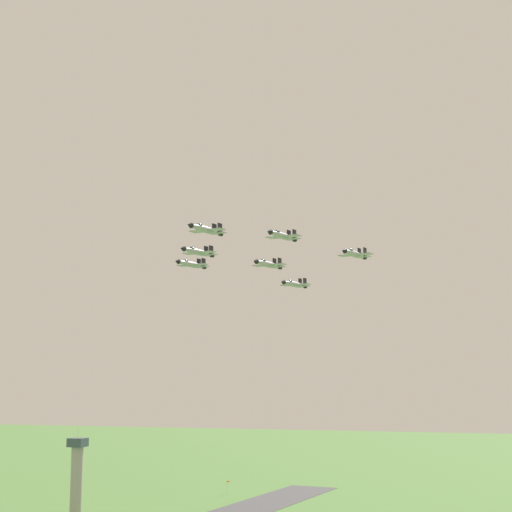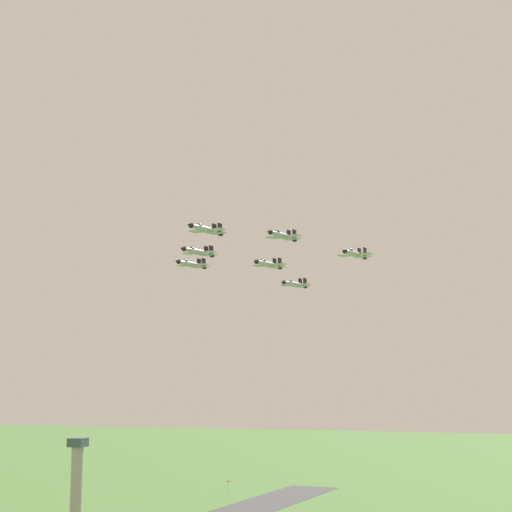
{
  "view_description": "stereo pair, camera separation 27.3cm",
  "coord_description": "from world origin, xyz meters",
  "px_view_note": "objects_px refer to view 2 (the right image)",
  "views": [
    {
      "loc": [
        114.3,
        -241.92,
        51.68
      ],
      "look_at": [
        35.7,
        11.55,
        91.98
      ],
      "focal_mm": 57.29,
      "sensor_mm": 36.0,
      "label": 1
    },
    {
      "loc": [
        114.56,
        -241.84,
        51.68
      ],
      "look_at": [
        35.7,
        11.55,
        91.98
      ],
      "focal_mm": 57.29,
      "sensor_mm": 36.0,
      "label": 2
    }
  ],
  "objects_px": {
    "jet_left_wingman": "(282,236)",
    "jet_trailing": "(294,284)",
    "windsock": "(229,482)",
    "jet_lead": "(206,229)",
    "jet_right_outer": "(191,264)",
    "jet_slot_rear": "(268,264)",
    "jet_right_wingman": "(198,252)",
    "jet_left_outer": "(355,254)",
    "control_tower": "(77,477)"
  },
  "relations": [
    {
      "from": "jet_slot_rear",
      "to": "jet_left_outer",
      "type": "bearing_deg",
      "value": 89.06
    },
    {
      "from": "windsock",
      "to": "jet_right_wingman",
      "type": "distance_m",
      "value": 148.06
    },
    {
      "from": "jet_lead",
      "to": "jet_trailing",
      "type": "relative_size",
      "value": 1.04
    },
    {
      "from": "jet_right_wingman",
      "to": "jet_trailing",
      "type": "relative_size",
      "value": 1.04
    },
    {
      "from": "jet_right_outer",
      "to": "jet_left_outer",
      "type": "bearing_deg",
      "value": 89.22
    },
    {
      "from": "windsock",
      "to": "jet_right_outer",
      "type": "height_order",
      "value": "jet_right_outer"
    },
    {
      "from": "jet_lead",
      "to": "jet_trailing",
      "type": "xyz_separation_m",
      "value": [
        13.16,
        54.45,
        -10.89
      ]
    },
    {
      "from": "jet_slot_rear",
      "to": "jet_trailing",
      "type": "height_order",
      "value": "jet_slot_rear"
    },
    {
      "from": "jet_left_wingman",
      "to": "jet_right_wingman",
      "type": "bearing_deg",
      "value": -90.66
    },
    {
      "from": "jet_lead",
      "to": "jet_right_wingman",
      "type": "relative_size",
      "value": 1.0
    },
    {
      "from": "jet_lead",
      "to": "jet_right_wingman",
      "type": "distance_m",
      "value": 24.69
    },
    {
      "from": "jet_right_outer",
      "to": "control_tower",
      "type": "bearing_deg",
      "value": -86.68
    },
    {
      "from": "jet_lead",
      "to": "jet_left_wingman",
      "type": "bearing_deg",
      "value": 138.67
    },
    {
      "from": "jet_slot_rear",
      "to": "jet_left_wingman",
      "type": "bearing_deg",
      "value": 39.42
    },
    {
      "from": "jet_left_wingman",
      "to": "jet_trailing",
      "type": "xyz_separation_m",
      "value": [
        -6.65,
        40.03,
        -10.4
      ]
    },
    {
      "from": "jet_right_outer",
      "to": "jet_lead",
      "type": "bearing_deg",
      "value": 39.59
    },
    {
      "from": "jet_lead",
      "to": "jet_right_outer",
      "type": "relative_size",
      "value": 0.99
    },
    {
      "from": "jet_trailing",
      "to": "control_tower",
      "type": "bearing_deg",
      "value": -73.59
    },
    {
      "from": "control_tower",
      "to": "jet_left_wingman",
      "type": "bearing_deg",
      "value": -22.61
    },
    {
      "from": "windsock",
      "to": "jet_right_outer",
      "type": "bearing_deg",
      "value": -79.26
    },
    {
      "from": "jet_right_outer",
      "to": "jet_slot_rear",
      "type": "xyz_separation_m",
      "value": [
        30.85,
        -7.46,
        -2.31
      ]
    },
    {
      "from": "jet_right_wingman",
      "to": "jet_trailing",
      "type": "distance_m",
      "value": 41.33
    },
    {
      "from": "windsock",
      "to": "jet_slot_rear",
      "type": "bearing_deg",
      "value": -64.35
    },
    {
      "from": "windsock",
      "to": "jet_left_outer",
      "type": "bearing_deg",
      "value": -53.84
    },
    {
      "from": "control_tower",
      "to": "jet_lead",
      "type": "relative_size",
      "value": 1.81
    },
    {
      "from": "jet_lead",
      "to": "jet_left_outer",
      "type": "bearing_deg",
      "value": 138.67
    },
    {
      "from": "jet_left_wingman",
      "to": "jet_slot_rear",
      "type": "bearing_deg",
      "value": -140.29
    },
    {
      "from": "windsock",
      "to": "jet_slot_rear",
      "type": "relative_size",
      "value": 0.33
    },
    {
      "from": "jet_left_wingman",
      "to": "jet_trailing",
      "type": "bearing_deg",
      "value": -157.63
    },
    {
      "from": "jet_left_outer",
      "to": "jet_right_outer",
      "type": "relative_size",
      "value": 0.97
    },
    {
      "from": "jet_right_wingman",
      "to": "jet_slot_rear",
      "type": "xyz_separation_m",
      "value": [
        19.81,
        14.42,
        -2.98
      ]
    },
    {
      "from": "jet_lead",
      "to": "jet_left_wingman",
      "type": "distance_m",
      "value": 24.51
    },
    {
      "from": "jet_slot_rear",
      "to": "jet_trailing",
      "type": "bearing_deg",
      "value": 179.06
    },
    {
      "from": "control_tower",
      "to": "jet_right_wingman",
      "type": "height_order",
      "value": "jet_right_wingman"
    },
    {
      "from": "jet_left_outer",
      "to": "windsock",
      "type": "bearing_deg",
      "value": -130.98
    },
    {
      "from": "windsock",
      "to": "jet_left_wingman",
      "type": "xyz_separation_m",
      "value": [
        59.71,
        -123.24,
        90.19
      ]
    },
    {
      "from": "control_tower",
      "to": "jet_slot_rear",
      "type": "relative_size",
      "value": 1.78
    },
    {
      "from": "jet_lead",
      "to": "jet_right_wingman",
      "type": "height_order",
      "value": "jet_lead"
    },
    {
      "from": "jet_left_wingman",
      "to": "jet_lead",
      "type": "bearing_deg",
      "value": -41.02
    },
    {
      "from": "jet_right_wingman",
      "to": "jet_slot_rear",
      "type": "distance_m",
      "value": 24.69
    },
    {
      "from": "jet_slot_rear",
      "to": "jet_trailing",
      "type": "distance_m",
      "value": 19.3
    },
    {
      "from": "windsock",
      "to": "jet_lead",
      "type": "xyz_separation_m",
      "value": [
        39.9,
        -137.66,
        90.68
      ]
    },
    {
      "from": "jet_lead",
      "to": "control_tower",
      "type": "bearing_deg",
      "value": -113.94
    },
    {
      "from": "windsock",
      "to": "jet_trailing",
      "type": "xyz_separation_m",
      "value": [
        53.06,
        -83.21,
        79.79
      ]
    },
    {
      "from": "jet_right_outer",
      "to": "windsock",
      "type": "bearing_deg",
      "value": -156.45
    },
    {
      "from": "jet_left_wingman",
      "to": "jet_right_wingman",
      "type": "xyz_separation_m",
      "value": [
        -30.85,
        7.46,
        -2.53
      ]
    },
    {
      "from": "jet_left_outer",
      "to": "jet_lead",
      "type": "bearing_deg",
      "value": -41.09
    },
    {
      "from": "jet_left_outer",
      "to": "jet_trailing",
      "type": "height_order",
      "value": "jet_left_outer"
    },
    {
      "from": "jet_lead",
      "to": "jet_left_wingman",
      "type": "relative_size",
      "value": 1.02
    },
    {
      "from": "jet_trailing",
      "to": "jet_lead",
      "type": "bearing_deg",
      "value": 0.94
    }
  ]
}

